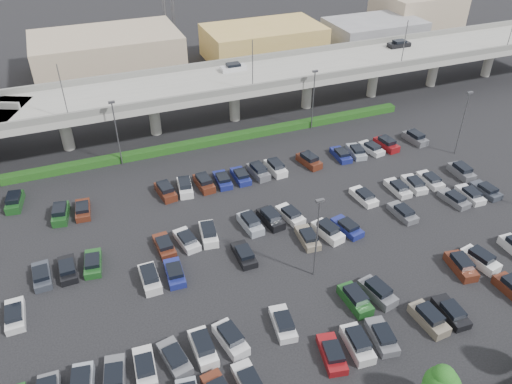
% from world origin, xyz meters
% --- Properties ---
extents(ground, '(280.00, 280.00, 0.00)m').
position_xyz_m(ground, '(0.00, 0.00, 0.00)').
color(ground, black).
extents(overpass, '(150.00, 13.00, 15.80)m').
position_xyz_m(overpass, '(-0.22, 32.01, 6.97)').
color(overpass, gray).
rests_on(overpass, ground).
extents(hedge, '(66.00, 1.60, 1.10)m').
position_xyz_m(hedge, '(0.00, 25.00, 0.55)').
color(hedge, '#193D11').
rests_on(hedge, ground).
extents(parked_cars, '(63.02, 41.65, 1.67)m').
position_xyz_m(parked_cars, '(-1.01, -3.39, 0.64)').
color(parked_cars, '#502215').
rests_on(parked_cars, ground).
extents(light_poles, '(66.90, 48.38, 10.30)m').
position_xyz_m(light_poles, '(-4.13, 2.00, 6.24)').
color(light_poles, '#4B4B50').
rests_on(light_poles, ground).
extents(distant_buildings, '(138.00, 24.00, 9.00)m').
position_xyz_m(distant_buildings, '(12.38, 61.81, 3.74)').
color(distant_buildings, slate).
rests_on(distant_buildings, ground).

